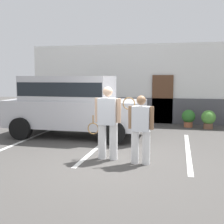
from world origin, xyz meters
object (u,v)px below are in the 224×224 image
potted_plant_secondary (208,119)px  parked_suv (73,103)px  tennis_player_woman (141,128)px  tennis_player_man (108,122)px  potted_plant_by_porch (188,117)px

potted_plant_secondary → parked_suv: bearing=-151.7°
tennis_player_woman → potted_plant_secondary: (1.99, 5.20, -0.43)m
tennis_player_man → potted_plant_secondary: 5.76m
parked_suv → tennis_player_man: parked_suv is taller
parked_suv → tennis_player_woman: 3.81m
tennis_player_man → potted_plant_by_porch: size_ratio=2.53×
tennis_player_man → tennis_player_woman: size_ratio=1.12×
potted_plant_by_porch → tennis_player_woman: bearing=-102.8°
potted_plant_by_porch → potted_plant_secondary: 0.79m
parked_suv → tennis_player_woman: bearing=-44.5°
parked_suv → potted_plant_by_porch: parked_suv is taller
parked_suv → tennis_player_man: 3.09m
parked_suv → potted_plant_secondary: bearing=29.1°
potted_plant_secondary → tennis_player_woman: bearing=-110.9°
tennis_player_man → tennis_player_woman: bearing=169.5°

